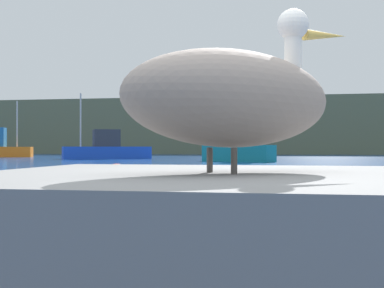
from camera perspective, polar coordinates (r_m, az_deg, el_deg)
hillside_backdrop at (r=71.22m, az=10.46°, el=1.84°), size 140.00×13.15×7.18m
pier_dock at (r=2.59m, az=4.25°, el=-12.07°), size 2.49×2.18×0.81m
pelican at (r=2.55m, az=4.44°, el=5.07°), size 1.22×1.19×0.84m
fishing_boat_blue at (r=41.68m, az=-9.18°, el=-0.52°), size 6.77×4.79×5.05m
fishing_boat_teal at (r=33.30m, az=5.15°, el=-0.50°), size 4.81×3.28×4.99m
mooring_buoy at (r=12.76m, az=-8.15°, el=-3.29°), size 0.53×0.53×0.53m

